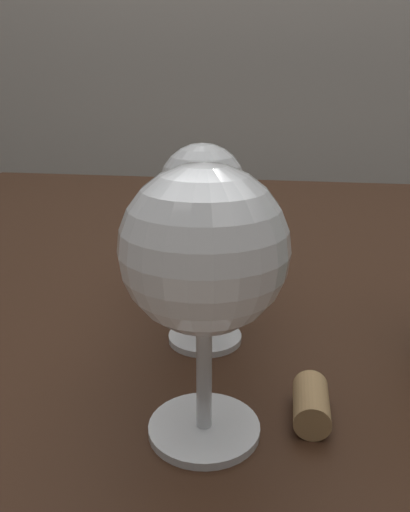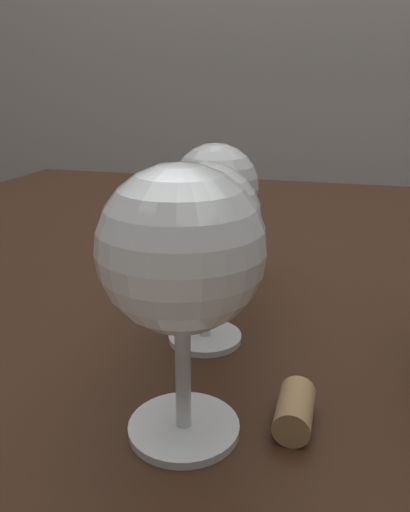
{
  "view_description": "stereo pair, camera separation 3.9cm",
  "coord_description": "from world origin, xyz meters",
  "px_view_note": "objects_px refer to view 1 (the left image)",
  "views": [
    {
      "loc": [
        0.02,
        -0.6,
        0.9
      ],
      "look_at": [
        -0.04,
        -0.24,
        0.77
      ],
      "focal_mm": 36.19,
      "sensor_mm": 36.0,
      "label": 1
    },
    {
      "loc": [
        0.06,
        -0.59,
        0.9
      ],
      "look_at": [
        -0.04,
        -0.24,
        0.77
      ],
      "focal_mm": 36.19,
      "sensor_mm": 36.0,
      "label": 2
    }
  ],
  "objects_px": {
    "wine_glass_cabernet": "(205,222)",
    "wine_glass_white": "(202,188)",
    "cork": "(311,404)",
    "wine_glass_chardonnay": "(204,252)"
  },
  "relations": [
    {
      "from": "wine_glass_white",
      "to": "cork",
      "type": "relative_size",
      "value": 3.39
    },
    {
      "from": "wine_glass_chardonnay",
      "to": "wine_glass_cabernet",
      "type": "bearing_deg",
      "value": 98.96
    },
    {
      "from": "wine_glass_cabernet",
      "to": "wine_glass_chardonnay",
      "type": "bearing_deg",
      "value": -81.04
    },
    {
      "from": "wine_glass_chardonnay",
      "to": "wine_glass_white",
      "type": "xyz_separation_m",
      "value": [
        -0.04,
        0.23,
        -0.01
      ]
    },
    {
      "from": "wine_glass_cabernet",
      "to": "cork",
      "type": "relative_size",
      "value": 3.39
    },
    {
      "from": "wine_glass_white",
      "to": "cork",
      "type": "xyz_separation_m",
      "value": [
        0.1,
        -0.2,
        -0.09
      ]
    },
    {
      "from": "cork",
      "to": "wine_glass_white",
      "type": "bearing_deg",
      "value": 116.37
    },
    {
      "from": "wine_glass_cabernet",
      "to": "wine_glass_white",
      "type": "height_order",
      "value": "same"
    },
    {
      "from": "wine_glass_chardonnay",
      "to": "wine_glass_white",
      "type": "bearing_deg",
      "value": 99.7
    },
    {
      "from": "wine_glass_white",
      "to": "wine_glass_chardonnay",
      "type": "bearing_deg",
      "value": -80.3
    }
  ]
}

